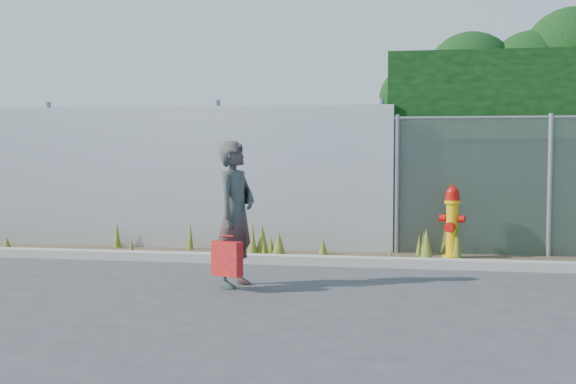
{
  "coord_description": "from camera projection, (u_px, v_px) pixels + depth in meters",
  "views": [
    {
      "loc": [
        1.24,
        -7.69,
        1.58
      ],
      "look_at": [
        -0.3,
        1.4,
        1.0
      ],
      "focal_mm": 45.0,
      "sensor_mm": 36.0,
      "label": 1
    }
  ],
  "objects": [
    {
      "name": "ground",
      "position": [
        294.0,
        291.0,
        7.87
      ],
      "size": [
        80.0,
        80.0,
        0.0
      ],
      "primitive_type": "plane",
      "color": "#39393B",
      "rests_on": "ground"
    },
    {
      "name": "curb",
      "position": [
        315.0,
        260.0,
        9.64
      ],
      "size": [
        16.0,
        0.22,
        0.12
      ],
      "primitive_type": "cube",
      "color": "#9C968D",
      "rests_on": "ground"
    },
    {
      "name": "weed_strip",
      "position": [
        315.0,
        249.0,
        10.28
      ],
      "size": [
        16.0,
        1.31,
        0.53
      ],
      "color": "#463728",
      "rests_on": "ground"
    },
    {
      "name": "corrugated_fence",
      "position": [
        120.0,
        177.0,
        11.31
      ],
      "size": [
        8.5,
        0.21,
        2.3
      ],
      "color": "#BABEC2",
      "rests_on": "ground"
    },
    {
      "name": "fire_hydrant",
      "position": [
        452.0,
        223.0,
        10.12
      ],
      "size": [
        0.35,
        0.31,
        1.05
      ],
      "rotation": [
        0.0,
        0.0,
        -0.32
      ],
      "color": "#E4AB0C",
      "rests_on": "ground"
    },
    {
      "name": "woman",
      "position": [
        236.0,
        214.0,
        8.11
      ],
      "size": [
        0.55,
        0.69,
        1.65
      ],
      "primitive_type": "imported",
      "rotation": [
        0.0,
        0.0,
        1.27
      ],
      "color": "#0F5F56",
      "rests_on": "ground"
    },
    {
      "name": "red_tote_bag",
      "position": [
        227.0,
        259.0,
        7.86
      ],
      "size": [
        0.34,
        0.13,
        0.45
      ],
      "rotation": [
        0.0,
        0.0,
        -0.38
      ],
      "color": "#A10927"
    },
    {
      "name": "black_shoulder_bag",
      "position": [
        239.0,
        196.0,
        8.25
      ],
      "size": [
        0.23,
        0.1,
        0.17
      ],
      "rotation": [
        0.0,
        0.0,
        -0.01
      ],
      "color": "black"
    }
  ]
}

